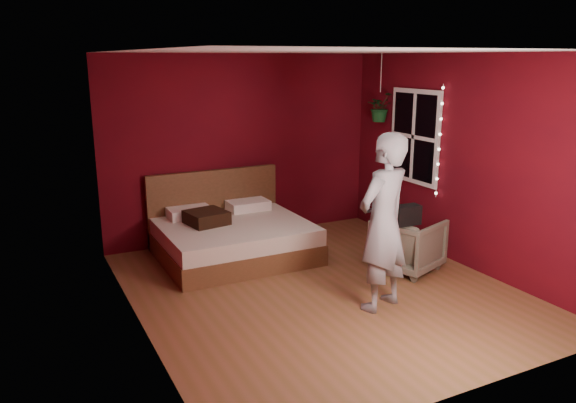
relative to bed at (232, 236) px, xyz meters
The scene contains 10 objects.
floor 1.59m from the bed, 72.09° to the right, with size 4.50×4.50×0.00m, color brown.
room_walls 2.11m from the bed, 72.09° to the right, with size 4.04×4.54×2.62m.
window 2.80m from the bed, 13.56° to the right, with size 0.05×0.97×1.27m.
fairy_lights 2.94m from the bed, 24.72° to the right, with size 0.04×0.04×1.45m.
bed is the anchor object (origin of this frame).
person 2.40m from the bed, 69.46° to the right, with size 0.67×0.44×1.84m, color gray.
armchair 2.26m from the bed, 39.53° to the right, with size 0.70×0.73×0.66m, color #666050.
handbag 2.30m from the bed, 46.62° to the right, with size 0.32×0.16×0.23m, color black.
throw_pillow 0.43m from the bed, 169.90° to the left, with size 0.47×0.47×0.17m, color black.
hanging_plant 2.84m from the bed, ahead, with size 0.44×0.41×0.96m.
Camera 1 is at (-2.99, -5.09, 2.54)m, focal length 35.00 mm.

